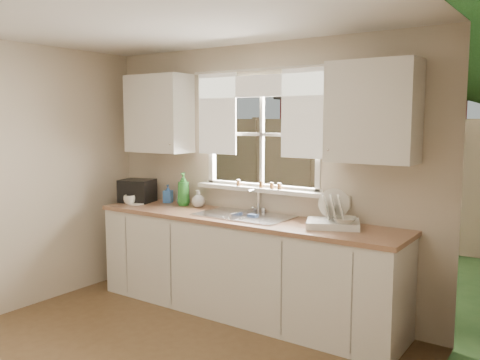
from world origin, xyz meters
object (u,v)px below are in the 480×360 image
Objects in this scene: soap_bottle_a at (184,189)px; black_appliance at (137,191)px; dish_rack at (333,219)px; cup at (129,200)px.

soap_bottle_a reaches higher than black_appliance.
dish_rack is 2.27m from black_appliance.
soap_bottle_a is 1.03× the size of black_appliance.
soap_bottle_a reaches higher than dish_rack.
dish_rack is 1.57× the size of black_appliance.
black_appliance is at bearing -179.89° from dish_rack.
soap_bottle_a is 2.79× the size of cup.
soap_bottle_a is at bearing 176.47° from dish_rack.
cup is 0.18m from black_appliance.
dish_rack is 1.72m from soap_bottle_a.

